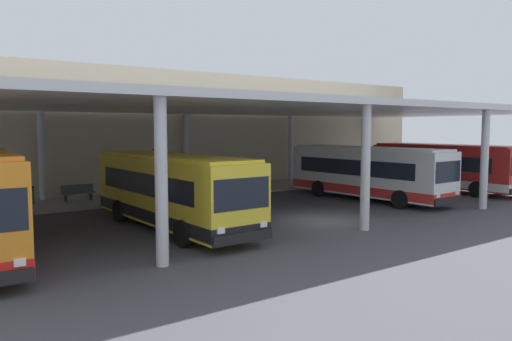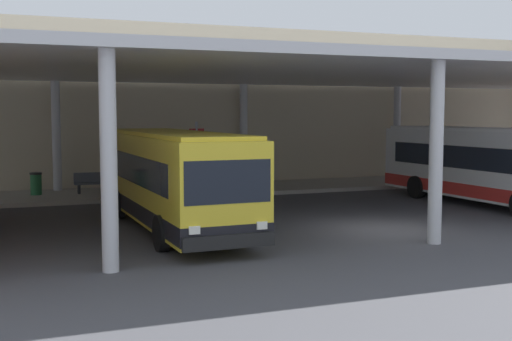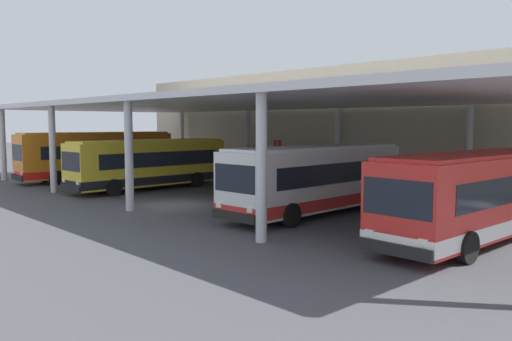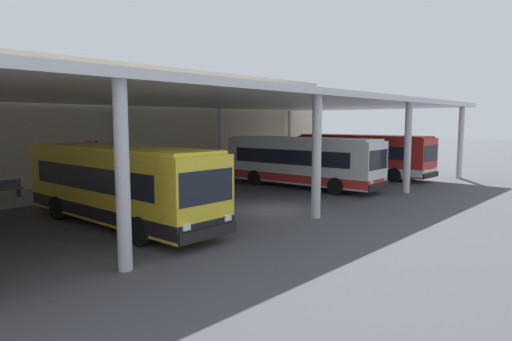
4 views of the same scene
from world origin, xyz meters
The scene contains 11 objects.
ground_plane centered at (0.00, 0.00, 0.00)m, with size 200.00×200.00×0.00m, color #47474C.
platform_kerb centered at (0.00, 11.75, 0.09)m, with size 42.00×4.50×0.18m, color #A39E93.
station_building_facade centered at (0.00, 15.00, 4.13)m, with size 48.00×1.60×8.26m, color #C1B293.
canopy_shelter centered at (0.00, 5.50, 5.29)m, with size 40.00×17.00×5.55m.
bus_nearest_bay centered at (-13.98, 2.67, 1.84)m, with size 3.15×11.45×3.57m.
bus_second_bay centered at (-6.46, 2.54, 1.66)m, with size 2.89×10.58×3.17m.
bus_middle_bay centered at (6.81, 3.37, 1.66)m, with size 3.00×10.62×3.17m.
bus_far_bay centered at (14.40, 3.27, 1.66)m, with size 2.83×10.56×3.17m.
bench_waiting centered at (-7.77, 11.82, 0.66)m, with size 1.80×0.45×0.92m.
trash_bin centered at (-10.27, 12.07, 0.68)m, with size 0.52×0.52×0.98m.
banner_sign centered at (-3.25, 10.94, 1.98)m, with size 0.70×0.12×3.20m.
Camera 3 is at (22.51, -15.09, 4.19)m, focal length 36.69 mm.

